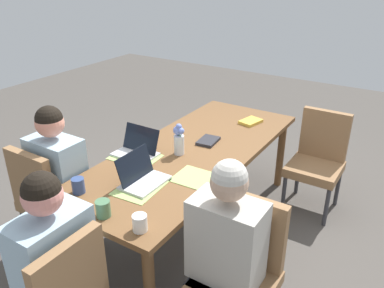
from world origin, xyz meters
name	(u,v)px	position (x,y,z in m)	size (l,w,h in m)	color
ground_plane	(192,225)	(0.00, 0.00, 0.00)	(10.00, 10.00, 0.00)	#4C4742
dining_table	(192,158)	(0.00, 0.00, 0.66)	(2.26, 0.91, 0.73)	brown
chair_near_left_near	(241,265)	(-0.73, -0.80, 0.50)	(0.44, 0.44, 0.90)	olive
person_near_left_near	(225,265)	(-0.81, -0.74, 0.53)	(0.36, 0.40, 1.19)	#2D2D33
chair_far_left_mid	(48,196)	(-0.84, 0.74, 0.50)	(0.44, 0.44, 0.90)	olive
person_far_left_mid	(61,190)	(-0.76, 0.68, 0.53)	(0.36, 0.40, 1.19)	#2D2D33
person_head_left_left_far	(59,282)	(-1.39, -0.04, 0.53)	(0.40, 0.36, 1.19)	#2D2D33
chair_near_right_near	(318,157)	(0.88, -0.78, 0.50)	(0.44, 0.44, 0.90)	olive
flower_vase	(179,139)	(-0.11, 0.05, 0.86)	(0.08, 0.09, 0.25)	silver
placemat_near_left_near	(200,179)	(-0.36, -0.29, 0.73)	(0.36, 0.26, 0.00)	#9EBC66
placemat_far_left_mid	(135,157)	(-0.34, 0.29, 0.73)	(0.36, 0.26, 0.00)	#9EBC66
placemat_head_left_left_far	(141,187)	(-0.65, -0.02, 0.73)	(0.36, 0.26, 0.00)	#9EBC66
laptop_far_left_mid	(137,149)	(-0.30, 0.31, 0.77)	(0.22, 0.32, 0.20)	silver
laptop_head_left_left_far	(142,177)	(-0.61, 0.01, 0.77)	(0.32, 0.22, 0.21)	silver
coffee_mug_near_left	(78,186)	(-0.92, 0.28, 0.78)	(0.08, 0.08, 0.10)	#33477A
coffee_mug_near_right	(103,209)	(-1.02, -0.04, 0.78)	(0.09, 0.09, 0.10)	#47704C
coffee_mug_centre_left	(140,223)	(-1.01, -0.30, 0.78)	(0.08, 0.08, 0.10)	white
book_red_cover	(251,122)	(0.76, -0.15, 0.74)	(0.20, 0.14, 0.03)	gold
book_blue_cover	(208,141)	(0.19, -0.04, 0.74)	(0.20, 0.14, 0.02)	#28282D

